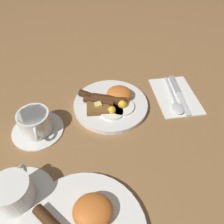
{
  "coord_description": "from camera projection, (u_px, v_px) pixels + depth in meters",
  "views": [
    {
      "loc": [
        0.04,
        0.5,
        0.49
      ],
      "look_at": [
        0.0,
        0.05,
        0.03
      ],
      "focal_mm": 35.0,
      "sensor_mm": 36.0,
      "label": 1
    }
  ],
  "objects": [
    {
      "name": "ground_plane",
      "position": [
        111.0,
        106.0,
        0.7
      ],
      "size": [
        3.0,
        3.0,
        0.0
      ],
      "primitive_type": "plane",
      "color": "olive"
    },
    {
      "name": "breakfast_plate_near",
      "position": [
        111.0,
        103.0,
        0.69
      ],
      "size": [
        0.24,
        0.24,
        0.05
      ],
      "color": "white",
      "rests_on": "ground_plane"
    },
    {
      "name": "teacup_near",
      "position": [
        36.0,
        124.0,
        0.61
      ],
      "size": [
        0.15,
        0.15,
        0.07
      ],
      "color": "white",
      "rests_on": "ground_plane"
    },
    {
      "name": "teacup_far",
      "position": [
        15.0,
        194.0,
        0.47
      ],
      "size": [
        0.16,
        0.16,
        0.07
      ],
      "color": "white",
      "rests_on": "ground_plane"
    },
    {
      "name": "napkin",
      "position": [
        175.0,
        95.0,
        0.74
      ],
      "size": [
        0.15,
        0.2,
        0.01
      ],
      "primitive_type": "cube",
      "rotation": [
        0.0,
        0.0,
        0.06
      ],
      "color": "white",
      "rests_on": "ground_plane"
    },
    {
      "name": "knife",
      "position": [
        178.0,
        92.0,
        0.74
      ],
      "size": [
        0.02,
        0.2,
        0.01
      ],
      "rotation": [
        0.0,
        0.0,
        1.57
      ],
      "color": "silver",
      "rests_on": "napkin"
    },
    {
      "name": "spoon",
      "position": [
        176.0,
        104.0,
        0.7
      ],
      "size": [
        0.04,
        0.19,
        0.01
      ],
      "rotation": [
        0.0,
        0.0,
        1.56
      ],
      "color": "silver",
      "rests_on": "napkin"
    }
  ]
}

